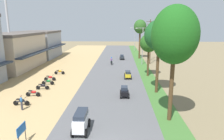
{
  "coord_description": "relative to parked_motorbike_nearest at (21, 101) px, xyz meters",
  "views": [
    {
      "loc": [
        1.08,
        -11.65,
        8.64
      ],
      "look_at": [
        -0.14,
        17.7,
        1.88
      ],
      "focal_mm": 32.22,
      "sensor_mm": 36.0,
      "label": 1
    }
  ],
  "objects": [
    {
      "name": "shophouse_mid",
      "position": [
        -10.52,
        18.46,
        2.9
      ],
      "size": [
        9.41,
        14.15,
        6.9
      ],
      "color": "#C6B299",
      "rests_on": "ground"
    },
    {
      "name": "shophouse_far",
      "position": [
        -10.52,
        31.71,
        2.9
      ],
      "size": [
        9.81,
        11.16,
        6.9
      ],
      "color": "#999EA8",
      "rests_on": "ground"
    },
    {
      "name": "parked_motorbike_nearest",
      "position": [
        0.0,
        0.0,
        0.0
      ],
      "size": [
        1.8,
        0.54,
        0.94
      ],
      "color": "black",
      "rests_on": "dirt_shoulder"
    },
    {
      "name": "parked_motorbike_second",
      "position": [
        0.09,
        2.75,
        0.0
      ],
      "size": [
        1.8,
        0.54,
        0.94
      ],
      "color": "black",
      "rests_on": "dirt_shoulder"
    },
    {
      "name": "parked_motorbike_third",
      "position": [
        0.23,
        5.41,
        0.0
      ],
      "size": [
        1.8,
        0.54,
        0.94
      ],
      "color": "black",
      "rests_on": "dirt_shoulder"
    },
    {
      "name": "parked_motorbike_fourth",
      "position": [
        0.18,
        7.56,
        0.0
      ],
      "size": [
        1.8,
        0.54,
        0.94
      ],
      "color": "black",
      "rests_on": "dirt_shoulder"
    },
    {
      "name": "parked_motorbike_fifth",
      "position": [
        -0.27,
        9.71,
        0.0
      ],
      "size": [
        1.8,
        0.54,
        0.94
      ],
      "color": "black",
      "rests_on": "dirt_shoulder"
    },
    {
      "name": "parked_motorbike_sixth",
      "position": [
        0.04,
        13.69,
        0.0
      ],
      "size": [
        1.8,
        0.54,
        0.94
      ],
      "color": "black",
      "rests_on": "dirt_shoulder"
    },
    {
      "name": "street_signboard",
      "position": [
        3.44,
        -6.9,
        0.55
      ],
      "size": [
        0.06,
        1.3,
        1.5
      ],
      "color": "#262628",
      "rests_on": "dirt_shoulder"
    },
    {
      "name": "pedestrian_on_shoulder",
      "position": [
        0.56,
        -1.08,
        0.41
      ],
      "size": [
        0.43,
        0.42,
        1.62
      ],
      "color": "#33333D",
      "rests_on": "dirt_shoulder"
    },
    {
      "name": "median_tree_nearest",
      "position": [
        15.07,
        -2.62,
        7.14
      ],
      "size": [
        3.94,
        3.94,
        10.16
      ],
      "color": "#4C351E",
      "rests_on": "median_strip"
    },
    {
      "name": "median_tree_second",
      "position": [
        15.21,
        5.01,
        6.69
      ],
      "size": [
        3.59,
        3.59,
        9.13
      ],
      "color": "#4C351E",
      "rests_on": "median_strip"
    },
    {
      "name": "median_tree_third",
      "position": [
        15.2,
        13.38,
        4.98
      ],
      "size": [
        2.9,
        2.9,
        7.05
      ],
      "color": "#4C351E",
      "rests_on": "median_strip"
    },
    {
      "name": "median_tree_fourth",
      "position": [
        15.37,
        30.98,
        7.27
      ],
      "size": [
        3.07,
        3.07,
        9.64
      ],
      "color": "#4C351E",
      "rests_on": "median_strip"
    },
    {
      "name": "streetlamp_near",
      "position": [
        15.26,
        23.24,
        4.05
      ],
      "size": [
        3.16,
        0.2,
        7.88
      ],
      "color": "gray",
      "rests_on": "median_strip"
    },
    {
      "name": "streetlamp_mid",
      "position": [
        15.26,
        46.57,
        3.88
      ],
      "size": [
        3.16,
        0.2,
        7.56
      ],
      "color": "gray",
      "rests_on": "median_strip"
    },
    {
      "name": "utility_pole_near",
      "position": [
        17.07,
        24.1,
        4.18
      ],
      "size": [
        1.8,
        0.2,
        9.09
      ],
      "color": "brown",
      "rests_on": "ground"
    },
    {
      "name": "utility_pole_far",
      "position": [
        17.34,
        27.61,
        4.46
      ],
      "size": [
        1.8,
        0.2,
        9.65
      ],
      "color": "brown",
      "rests_on": "ground"
    },
    {
      "name": "car_van_white",
      "position": [
        7.41,
        -5.02,
        0.47
      ],
      "size": [
        1.19,
        2.41,
        1.67
      ],
      "color": "silver",
      "rests_on": "road_strip"
    },
    {
      "name": "car_hatchback_black",
      "position": [
        11.07,
        3.22,
        0.19
      ],
      "size": [
        1.04,
        2.0,
        1.23
      ],
      "color": "black",
      "rests_on": "road_strip"
    },
    {
      "name": "car_sedan_yellow",
      "position": [
        11.78,
        11.65,
        0.19
      ],
      "size": [
        1.1,
        2.26,
        1.19
      ],
      "color": "gold",
      "rests_on": "road_strip"
    },
    {
      "name": "car_sedan_charcoal",
      "position": [
        10.95,
        29.2,
        0.19
      ],
      "size": [
        1.1,
        2.26,
        1.19
      ],
      "color": "#282D33",
      "rests_on": "road_strip"
    },
    {
      "name": "motorbike_ahead_second",
      "position": [
        8.67,
        22.64,
        0.3
      ],
      "size": [
        0.54,
        1.8,
        1.66
      ],
      "color": "black",
      "rests_on": "road_strip"
    }
  ]
}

